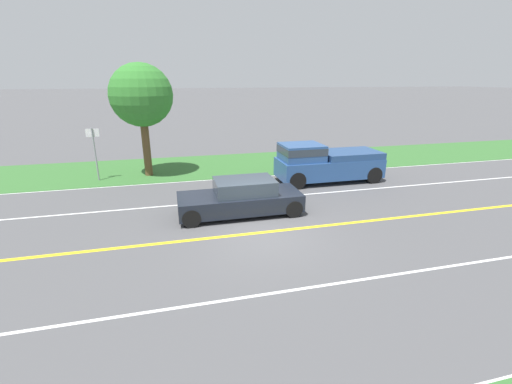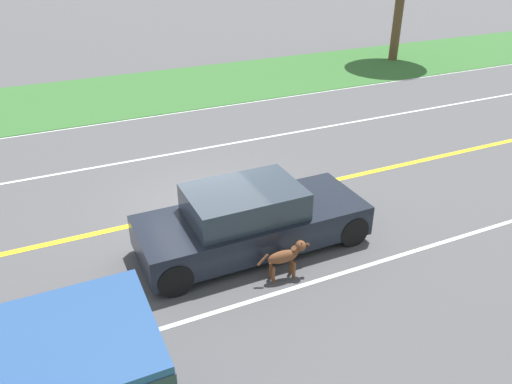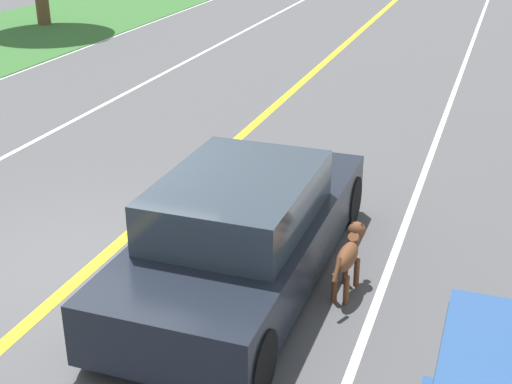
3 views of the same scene
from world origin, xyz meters
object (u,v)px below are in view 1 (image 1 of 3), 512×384
at_px(roadside_tree_right_near, 141,96).
at_px(street_sign, 94,148).
at_px(pickup_truck, 325,162).
at_px(ego_car, 241,198).
at_px(dog, 230,193).

bearing_deg(roadside_tree_right_near, street_sign, 99.45).
relative_size(pickup_truck, roadside_tree_right_near, 0.90).
height_order(ego_car, street_sign, street_sign).
relative_size(ego_car, roadside_tree_right_near, 0.81).
relative_size(dog, pickup_truck, 0.20).
relative_size(roadside_tree_right_near, street_sign, 2.14).
bearing_deg(street_sign, pickup_truck, -104.60).
height_order(dog, pickup_truck, pickup_truck).
height_order(roadside_tree_right_near, street_sign, roadside_tree_right_near).
distance_m(pickup_truck, roadside_tree_right_near, 10.06).
bearing_deg(pickup_truck, street_sign, 75.40).
relative_size(ego_car, dog, 4.38).
bearing_deg(street_sign, ego_car, -135.41).
bearing_deg(ego_car, dog, 9.40).
height_order(dog, roadside_tree_right_near, roadside_tree_right_near).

